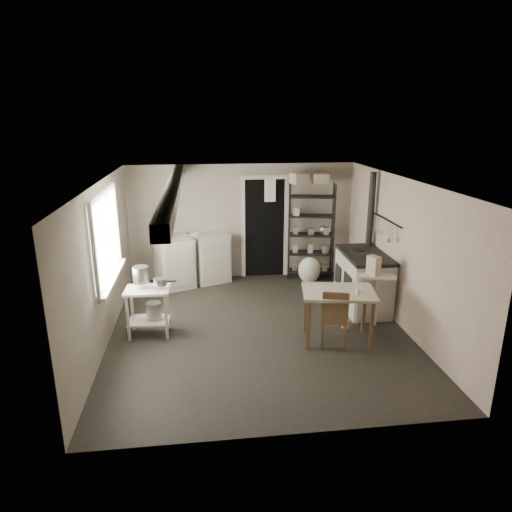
{
  "coord_description": "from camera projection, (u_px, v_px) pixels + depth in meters",
  "views": [
    {
      "loc": [
        -0.85,
        -6.43,
        3.19
      ],
      "look_at": [
        0.0,
        0.3,
        1.1
      ],
      "focal_mm": 32.0,
      "sensor_mm": 36.0,
      "label": 1
    }
  ],
  "objects": [
    {
      "name": "prep_table",
      "position": [
        149.0,
        310.0,
        6.84
      ],
      "size": [
        0.67,
        0.49,
        0.74
      ],
      "primitive_type": null,
      "rotation": [
        0.0,
        0.0,
        -0.05
      ],
      "color": "beige",
      "rests_on": "ground"
    },
    {
      "name": "utensil_rail",
      "position": [
        385.0,
        220.0,
        7.51
      ],
      "size": [
        0.06,
        1.2,
        0.44
      ],
      "primitive_type": null,
      "color": "#BCBCBE",
      "rests_on": "wall_right"
    },
    {
      "name": "stockpot",
      "position": [
        141.0,
        275.0,
        6.73
      ],
      "size": [
        0.24,
        0.24,
        0.25
      ],
      "primitive_type": "cylinder",
      "rotation": [
        0.0,
        0.0,
        -0.0
      ],
      "color": "#BCBCBE",
      "rests_on": "prep_table"
    },
    {
      "name": "stove",
      "position": [
        363.0,
        284.0,
        7.81
      ],
      "size": [
        0.71,
        1.26,
        0.98
      ],
      "primitive_type": null,
      "rotation": [
        0.0,
        0.0,
        -0.02
      ],
      "color": "beige",
      "rests_on": "ground"
    },
    {
      "name": "storage_box_a",
      "position": [
        299.0,
        180.0,
        8.81
      ],
      "size": [
        0.37,
        0.34,
        0.21
      ],
      "primitive_type": "cube",
      "rotation": [
        0.0,
        0.0,
        0.33
      ],
      "color": "beige",
      "rests_on": "shelf_rack"
    },
    {
      "name": "mixing_bowl",
      "position": [
        195.0,
        237.0,
        8.81
      ],
      "size": [
        0.31,
        0.31,
        0.07
      ],
      "primitive_type": "imported",
      "rotation": [
        0.0,
        0.0,
        -0.12
      ],
      "color": "silver",
      "rests_on": "base_cabinets"
    },
    {
      "name": "counter_cup",
      "position": [
        171.0,
        238.0,
        8.64
      ],
      "size": [
        0.13,
        0.13,
        0.09
      ],
      "primitive_type": "imported",
      "rotation": [
        0.0,
        0.0,
        -0.12
      ],
      "color": "silver",
      "rests_on": "base_cabinets"
    },
    {
      "name": "oats_box",
      "position": [
        374.0,
        265.0,
        6.95
      ],
      "size": [
        0.19,
        0.23,
        0.3
      ],
      "primitive_type": "cube",
      "rotation": [
        0.0,
        0.0,
        0.39
      ],
      "color": "beige",
      "rests_on": "side_ledge"
    },
    {
      "name": "wall_left",
      "position": [
        103.0,
        265.0,
        6.53
      ],
      "size": [
        0.02,
        5.0,
        2.3
      ],
      "primitive_type": "cube",
      "color": "#A09688",
      "rests_on": "ground"
    },
    {
      "name": "chair",
      "position": [
        335.0,
        314.0,
        6.5
      ],
      "size": [
        0.46,
        0.47,
        0.88
      ],
      "primitive_type": null,
      "rotation": [
        0.0,
        0.0,
        -0.28
      ],
      "color": "brown",
      "rests_on": "ground"
    },
    {
      "name": "shelf_jar",
      "position": [
        297.0,
        212.0,
        9.02
      ],
      "size": [
        0.08,
        0.09,
        0.18
      ],
      "primitive_type": "imported",
      "rotation": [
        0.0,
        0.0,
        -0.05
      ],
      "color": "silver",
      "rests_on": "shelf_rack"
    },
    {
      "name": "window",
      "position": [
        105.0,
        237.0,
        6.62
      ],
      "size": [
        0.12,
        1.76,
        1.28
      ],
      "primitive_type": null,
      "color": "beige",
      "rests_on": "wall_left"
    },
    {
      "name": "wall_front",
      "position": [
        292.0,
        335.0,
        4.43
      ],
      "size": [
        4.5,
        0.02,
        2.3
      ],
      "primitive_type": "cube",
      "color": "#A09688",
      "rests_on": "ground"
    },
    {
      "name": "side_ledge",
      "position": [
        375.0,
        300.0,
        7.15
      ],
      "size": [
        0.61,
        0.43,
        0.85
      ],
      "primitive_type": null,
      "rotation": [
        0.0,
        0.0,
        -0.25
      ],
      "color": "beige",
      "rests_on": "ground"
    },
    {
      "name": "floor",
      "position": [
        258.0,
        329.0,
        7.14
      ],
      "size": [
        5.0,
        5.0,
        0.0
      ],
      "primitive_type": "plane",
      "color": "black",
      "rests_on": "ground"
    },
    {
      "name": "wallpaper_panel",
      "position": [
        402.0,
        253.0,
        7.07
      ],
      "size": [
        0.01,
        5.0,
        2.3
      ],
      "primitive_type": null,
      "color": "beige",
      "rests_on": "wall_right"
    },
    {
      "name": "wall_back",
      "position": [
        242.0,
        222.0,
        9.17
      ],
      "size": [
        4.5,
        0.02,
        2.3
      ],
      "primitive_type": "cube",
      "color": "#A09688",
      "rests_on": "ground"
    },
    {
      "name": "bucket",
      "position": [
        154.0,
        310.0,
        6.87
      ],
      "size": [
        0.29,
        0.29,
        0.24
      ],
      "primitive_type": "cylinder",
      "rotation": [
        0.0,
        0.0,
        0.41
      ],
      "color": "#BCBCBE",
      "rests_on": "prep_table"
    },
    {
      "name": "ceiling_beam",
      "position": [
        173.0,
        190.0,
        6.35
      ],
      "size": [
        0.18,
        5.0,
        0.18
      ],
      "primitive_type": null,
      "color": "beige",
      "rests_on": "ceiling"
    },
    {
      "name": "base_cabinets",
      "position": [
        193.0,
        261.0,
        8.95
      ],
      "size": [
        1.6,
        1.12,
        0.97
      ],
      "primitive_type": null,
      "rotation": [
        0.0,
        0.0,
        0.36
      ],
      "color": "beige",
      "rests_on": "ground"
    },
    {
      "name": "doorway",
      "position": [
        265.0,
        229.0,
        9.24
      ],
      "size": [
        0.96,
        0.1,
        2.08
      ],
      "primitive_type": null,
      "color": "beige",
      "rests_on": "ground"
    },
    {
      "name": "wall_right",
      "position": [
        402.0,
        253.0,
        7.07
      ],
      "size": [
        0.02,
        5.0,
        2.3
      ],
      "primitive_type": "cube",
      "color": "#A09688",
      "rests_on": "ground"
    },
    {
      "name": "saucepan",
      "position": [
        160.0,
        282.0,
        6.72
      ],
      "size": [
        0.23,
        0.23,
        0.11
      ],
      "primitive_type": "cylinder",
      "rotation": [
        0.0,
        0.0,
        0.23
      ],
      "color": "#BCBCBE",
      "rests_on": "prep_table"
    },
    {
      "name": "ceiling",
      "position": [
        259.0,
        181.0,
        6.46
      ],
      "size": [
        5.0,
        5.0,
        0.0
      ],
      "primitive_type": "plane",
      "rotation": [
        3.14,
        0.0,
        0.0
      ],
      "color": "silver",
      "rests_on": "wall_back"
    },
    {
      "name": "flour_sack",
      "position": [
        309.0,
        271.0,
        9.04
      ],
      "size": [
        0.54,
        0.5,
        0.53
      ],
      "primitive_type": "ellipsoid",
      "rotation": [
        0.0,
        0.0,
        -0.33
      ],
      "color": "white",
      "rests_on": "ground"
    },
    {
      "name": "work_table",
      "position": [
        337.0,
        316.0,
        6.67
      ],
      "size": [
        1.13,
        0.88,
        0.78
      ],
      "primitive_type": null,
      "rotation": [
        0.0,
        0.0,
        -0.16
      ],
      "color": "beige",
      "rests_on": "ground"
    },
    {
      "name": "floor_crock",
      "position": [
        345.0,
        323.0,
        7.15
      ],
      "size": [
        0.14,
        0.14,
        0.14
      ],
      "primitive_type": "cylinder",
      "rotation": [
        0.0,
        0.0,
        0.39
      ],
      "color": "silver",
      "rests_on": "ground"
    },
    {
      "name": "shelf_rack",
      "position": [
        311.0,
        232.0,
        9.17
      ],
      "size": [
        0.96,
        0.51,
        1.93
      ],
      "primitive_type": null,
      "rotation": [
        0.0,
        0.0,
        -0.18
      ],
      "color": "black",
      "rests_on": "ground"
    },
    {
      "name": "table_cup",
      "position": [
        358.0,
        293.0,
        6.42
      ],
      "size": [
        0.12,
        0.12,
        0.09
      ],
      "primitive_type": "imported",
      "rotation": [
        0.0,
        0.0,
        0.36
      ],
      "color": "silver",
      "rests_on": "work_table"
    },
    {
      "name": "storage_box_b",
      "position": [
        320.0,
        180.0,
        8.86
      ],
      "size": [
        0.31,
        0.29,
        0.19
      ],
      "primitive_type": "cube",
      "rotation": [
        0.0,
        0.0,
        -0.08
      ],
      "color": "beige",
      "rests_on": "shelf_rack"
    },
    {
      "name": "stovepipe",
      "position": [
        371.0,
        211.0,
        7.96
      ],
      "size": [
        0.12,
        0.12,
        1.28
      ],
      "primitive_type": null,
      "rotation": [
        0.0,
        0.0,
        0.3
      ],
      "color": "black",
      "rests_on": "stove"
    }
  ]
}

